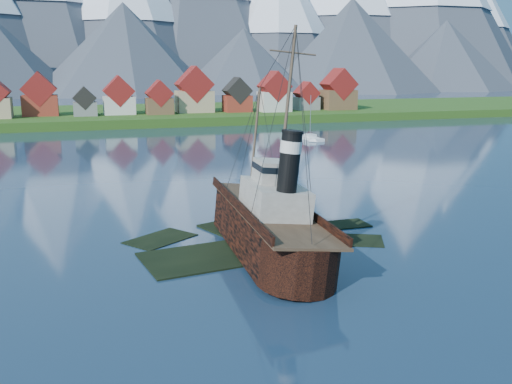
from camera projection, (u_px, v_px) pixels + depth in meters
name	position (u px, v px, depth m)	size (l,w,h in m)	color
ground	(246.00, 247.00, 65.56)	(1400.00, 1400.00, 0.00)	#172C43
shoal	(255.00, 243.00, 68.17)	(31.71, 21.24, 1.14)	black
shore_bank	(122.00, 118.00, 223.67)	(600.00, 80.00, 3.20)	#244C15
seawall	(132.00, 128.00, 188.33)	(600.00, 2.50, 2.00)	#3F3D38
town	(26.00, 99.00, 195.34)	(250.96, 16.69, 17.30)	maroon
tugboat_wreck	(260.00, 220.00, 64.65)	(7.57, 32.61, 25.84)	black
sailboat_e	(310.00, 139.00, 160.08)	(4.30, 11.40, 12.90)	silver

